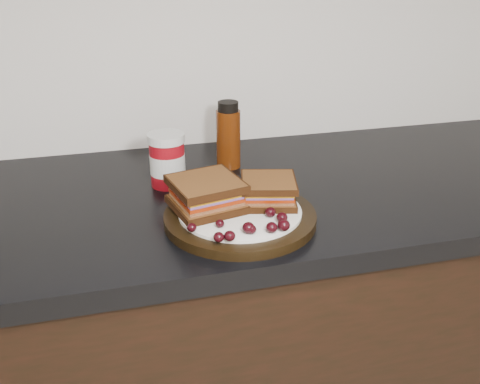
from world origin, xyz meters
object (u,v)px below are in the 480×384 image
(oil_bottle, at_px, (228,135))
(sandwich_left, at_px, (206,194))
(condiment_jar, at_px, (167,160))
(plate, at_px, (240,217))

(oil_bottle, bearing_deg, sandwich_left, -112.09)
(condiment_jar, bearing_deg, plate, -62.12)
(sandwich_left, bearing_deg, plate, -35.75)
(condiment_jar, distance_m, oil_bottle, 0.16)
(oil_bottle, bearing_deg, plate, -98.86)
(condiment_jar, height_order, oil_bottle, oil_bottle)
(plate, height_order, condiment_jar, condiment_jar)
(plate, distance_m, condiment_jar, 0.23)
(oil_bottle, bearing_deg, condiment_jar, -154.66)
(sandwich_left, xyz_separation_m, condiment_jar, (-0.05, 0.18, 0.01))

